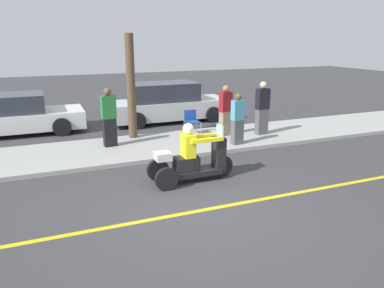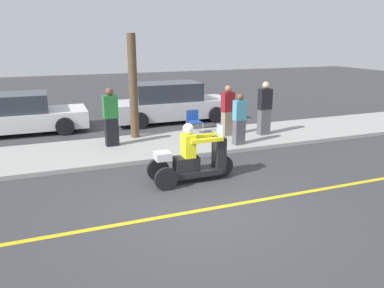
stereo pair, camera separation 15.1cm
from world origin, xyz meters
The scene contains 12 objects.
ground_plane centered at (0.00, 0.00, 0.00)m, with size 60.00×60.00×0.00m, color #38383A.
lane_stripe centered at (0.38, 0.00, 0.00)m, with size 24.00×0.12×0.01m.
sidewalk_strip centered at (0.00, 4.60, 0.06)m, with size 28.00×2.80×0.12m.
motorcycle_trike centered at (0.39, 1.57, 0.51)m, with size 2.11×0.77×1.44m.
spectator_far_back centered at (2.75, 3.65, 0.89)m, with size 0.40×0.26×1.59m.
spectator_by_tree centered at (-0.96, 4.94, 0.98)m, with size 0.45×0.29×1.79m.
spectator_end_of_line centered at (4.14, 4.45, 0.99)m, with size 0.44×0.27×1.81m.
spectator_near_curb centered at (2.91, 4.78, 0.94)m, with size 0.44×0.31×1.70m.
folding_chair_curbside centered at (1.91, 5.37, 0.62)m, with size 0.47×0.47×0.82m.
parked_car_lot_center centered at (1.97, 8.13, 0.75)m, with size 4.84×1.96×1.59m.
parked_car_lot_far centered at (-3.87, 8.22, 0.68)m, with size 4.82×2.08×1.43m.
tree_trunk centered at (-0.07, 5.70, 1.80)m, with size 0.28×0.28×3.36m.
Camera 2 is at (-2.68, -6.33, 3.36)m, focal length 35.00 mm.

